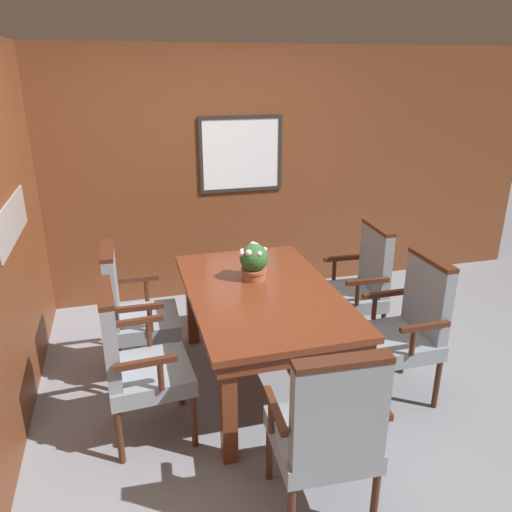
{
  "coord_description": "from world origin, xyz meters",
  "views": [
    {
      "loc": [
        -0.84,
        -2.95,
        2.24
      ],
      "look_at": [
        0.05,
        0.29,
        0.96
      ],
      "focal_mm": 35.0,
      "sensor_mm": 36.0,
      "label": 1
    }
  ],
  "objects": [
    {
      "name": "wall_back",
      "position": [
        0.0,
        1.87,
        1.23
      ],
      "size": [
        7.2,
        0.08,
        2.45
      ],
      "color": "brown",
      "rests_on": "ground_plane"
    },
    {
      "name": "chair_head_near",
      "position": [
        0.03,
        -1.11,
        0.56
      ],
      "size": [
        0.57,
        0.54,
        1.05
      ],
      "rotation": [
        0.0,
        0.0,
        3.09
      ],
      "color": "#472314",
      "rests_on": "ground_plane"
    },
    {
      "name": "chair_right_far",
      "position": [
        1.0,
        0.5,
        0.56
      ],
      "size": [
        0.54,
        0.57,
        1.05
      ],
      "rotation": [
        0.0,
        0.0,
        -1.63
      ],
      "color": "#472314",
      "rests_on": "ground_plane"
    },
    {
      "name": "ground_plane",
      "position": [
        0.0,
        0.0,
        0.0
      ],
      "size": [
        14.0,
        14.0,
        0.0
      ],
      "primitive_type": "plane",
      "color": "gray"
    },
    {
      "name": "chair_left_near",
      "position": [
        -0.86,
        -0.21,
        0.56
      ],
      "size": [
        0.54,
        0.57,
        1.05
      ],
      "rotation": [
        0.0,
        0.0,
        1.63
      ],
      "color": "#472314",
      "rests_on": "ground_plane"
    },
    {
      "name": "dining_table",
      "position": [
        0.05,
        0.14,
        0.67
      ],
      "size": [
        1.02,
        1.66,
        0.76
      ],
      "color": "maroon",
      "rests_on": "ground_plane"
    },
    {
      "name": "chair_right_near",
      "position": [
        1.0,
        -0.26,
        0.56
      ],
      "size": [
        0.51,
        0.55,
        1.05
      ],
      "rotation": [
        0.0,
        0.0,
        -1.57
      ],
      "color": "#472314",
      "rests_on": "ground_plane"
    },
    {
      "name": "potted_plant",
      "position": [
        0.05,
        0.34,
        0.91
      ],
      "size": [
        0.22,
        0.22,
        0.27
      ],
      "color": "#9E5638",
      "rests_on": "dining_table"
    },
    {
      "name": "chair_left_far",
      "position": [
        -0.85,
        0.5,
        0.56
      ],
      "size": [
        0.52,
        0.56,
        1.05
      ],
      "rotation": [
        0.0,
        0.0,
        1.55
      ],
      "color": "#472314",
      "rests_on": "ground_plane"
    }
  ]
}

